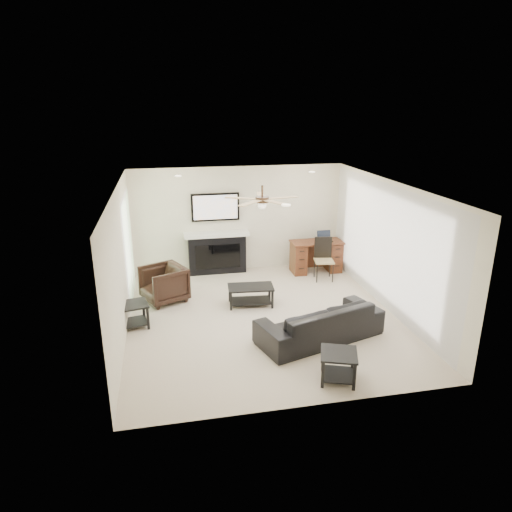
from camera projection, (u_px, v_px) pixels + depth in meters
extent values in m
plane|color=beige|center=(263.00, 317.00, 8.68)|extent=(5.50, 5.50, 0.00)
cube|color=white|center=(263.00, 186.00, 7.88)|extent=(5.00, 5.50, 0.04)
cube|color=beige|center=(238.00, 219.00, 10.84)|extent=(5.00, 0.04, 2.50)
cube|color=beige|center=(310.00, 322.00, 5.73)|extent=(5.00, 0.04, 2.50)
cube|color=beige|center=(121.00, 264.00, 7.81)|extent=(0.04, 5.50, 2.50)
cube|color=beige|center=(390.00, 247.00, 8.76)|extent=(0.04, 5.50, 2.50)
cube|color=silver|center=(385.00, 246.00, 8.85)|extent=(0.04, 5.10, 2.40)
cube|color=#93BC89|center=(129.00, 248.00, 9.32)|extent=(0.04, 1.80, 2.10)
cylinder|color=#382619|center=(262.00, 200.00, 8.06)|extent=(1.40, 1.40, 0.30)
imported|color=black|center=(320.00, 322.00, 7.80)|extent=(2.34, 1.47, 0.64)
imported|color=black|center=(164.00, 284.00, 9.28)|extent=(1.07, 1.06, 0.74)
cube|color=black|center=(251.00, 296.00, 9.15)|extent=(0.94, 0.58, 0.40)
cube|color=black|center=(338.00, 366.00, 6.64)|extent=(0.67, 0.67, 0.45)
cube|color=black|center=(134.00, 315.00, 8.25)|extent=(0.59, 0.59, 0.45)
cube|color=black|center=(217.00, 234.00, 10.67)|extent=(1.52, 0.34, 1.91)
cube|color=#3F160F|center=(316.00, 256.00, 10.93)|extent=(1.22, 0.56, 0.76)
cube|color=black|center=(324.00, 260.00, 10.38)|extent=(0.48, 0.50, 0.97)
cube|color=black|center=(325.00, 236.00, 10.79)|extent=(0.33, 0.24, 0.23)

